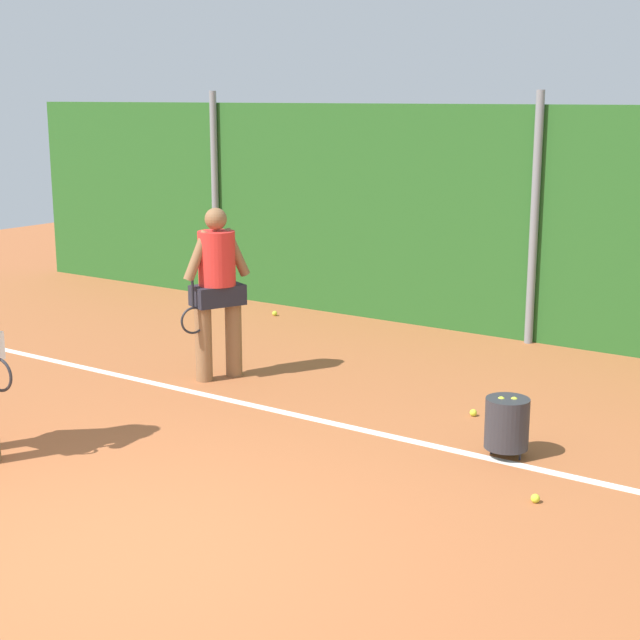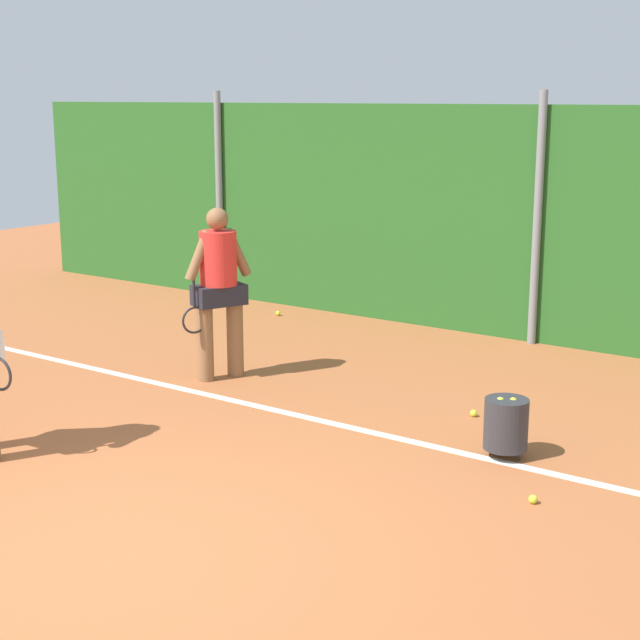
{
  "view_description": "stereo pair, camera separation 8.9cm",
  "coord_description": "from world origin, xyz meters",
  "px_view_note": "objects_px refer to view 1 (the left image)",
  "views": [
    {
      "loc": [
        4.31,
        -3.97,
        2.89
      ],
      "look_at": [
        -0.48,
        3.02,
        0.93
      ],
      "focal_mm": 54.49,
      "sensor_mm": 36.0,
      "label": 1
    },
    {
      "loc": [
        4.39,
        -3.92,
        2.89
      ],
      "look_at": [
        -0.48,
        3.02,
        0.93
      ],
      "focal_mm": 54.49,
      "sensor_mm": 36.0,
      "label": 2
    }
  ],
  "objects_px": {
    "ball_hopper": "(507,423)",
    "tennis_ball_2": "(473,413)",
    "tennis_ball_3": "(535,498)",
    "player_midcourt": "(217,284)",
    "tennis_ball_1": "(275,313)"
  },
  "relations": [
    {
      "from": "player_midcourt",
      "to": "ball_hopper",
      "type": "height_order",
      "value": "player_midcourt"
    },
    {
      "from": "player_midcourt",
      "to": "tennis_ball_1",
      "type": "xyz_separation_m",
      "value": [
        -1.3,
        2.68,
        -0.97
      ]
    },
    {
      "from": "ball_hopper",
      "to": "tennis_ball_1",
      "type": "relative_size",
      "value": 7.78
    },
    {
      "from": "tennis_ball_1",
      "to": "tennis_ball_2",
      "type": "xyz_separation_m",
      "value": [
        4.04,
        -2.31,
        0.0
      ]
    },
    {
      "from": "ball_hopper",
      "to": "tennis_ball_2",
      "type": "height_order",
      "value": "ball_hopper"
    },
    {
      "from": "player_midcourt",
      "to": "tennis_ball_3",
      "type": "distance_m",
      "value": 4.25
    },
    {
      "from": "tennis_ball_2",
      "to": "tennis_ball_1",
      "type": "bearing_deg",
      "value": 150.27
    },
    {
      "from": "tennis_ball_3",
      "to": "ball_hopper",
      "type": "bearing_deg",
      "value": 127.25
    },
    {
      "from": "player_midcourt",
      "to": "tennis_ball_1",
      "type": "relative_size",
      "value": 27.09
    },
    {
      "from": "tennis_ball_2",
      "to": "tennis_ball_3",
      "type": "height_order",
      "value": "same"
    },
    {
      "from": "tennis_ball_1",
      "to": "player_midcourt",
      "type": "bearing_deg",
      "value": -64.21
    },
    {
      "from": "ball_hopper",
      "to": "tennis_ball_2",
      "type": "xyz_separation_m",
      "value": [
        -0.67,
        0.79,
        -0.26
      ]
    },
    {
      "from": "tennis_ball_3",
      "to": "tennis_ball_1",
      "type": "bearing_deg",
      "value": 143.96
    },
    {
      "from": "tennis_ball_2",
      "to": "tennis_ball_3",
      "type": "relative_size",
      "value": 1.0
    },
    {
      "from": "tennis_ball_1",
      "to": "ball_hopper",
      "type": "bearing_deg",
      "value": -33.34
    }
  ]
}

